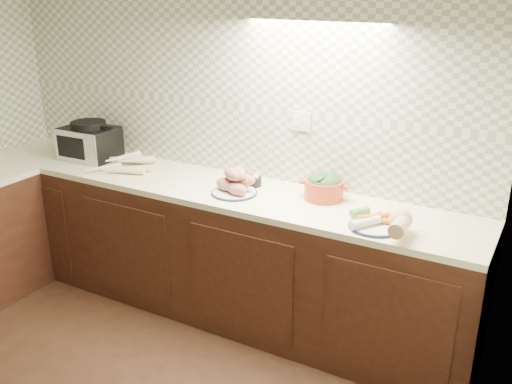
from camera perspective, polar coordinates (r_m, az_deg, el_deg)
The scene contains 7 objects.
counter at distance 3.80m, azimuth -20.70°, elevation -7.55°, with size 3.60×3.60×0.90m.
toaster_oven at distance 4.39m, azimuth -16.32°, elevation 4.88°, with size 0.40×0.31×0.28m.
parsnip_pile at distance 4.02m, azimuth -12.13°, elevation 2.36°, with size 0.40×0.44×0.08m.
sweet_potato_plate at distance 3.54m, azimuth -2.08°, elevation 0.90°, with size 0.30×0.29×0.17m.
onion_bowl at distance 3.68m, azimuth -0.56°, elevation 1.26°, with size 0.14×0.14×0.11m.
dutch_oven at distance 3.47m, azimuth 6.82°, elevation 0.59°, with size 0.30×0.26×0.17m.
veg_plate at distance 3.11m, azimuth 12.92°, elevation -2.87°, with size 0.38×0.29×0.13m.
Camera 1 is at (2.01, -1.40, 2.16)m, focal length 40.00 mm.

